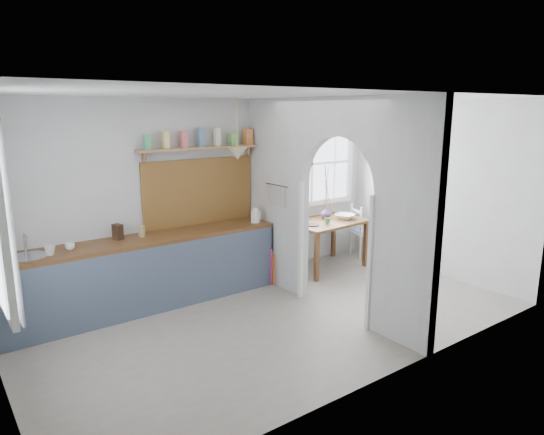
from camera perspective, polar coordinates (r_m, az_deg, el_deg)
floor at (r=5.92m, az=1.04°, el=-11.83°), size 5.80×3.20×0.01m
ceiling at (r=5.40m, az=1.15°, el=14.20°), size 5.80×3.20×0.01m
walls at (r=5.52m, az=1.09°, el=0.57°), size 5.81×3.21×2.60m
partition at (r=5.97m, az=6.12°, el=2.90°), size 0.12×3.20×2.60m
nook_window at (r=7.79m, az=4.69°, el=6.29°), size 1.76×0.10×1.30m
counter at (r=6.33m, az=-14.64°, el=-6.18°), size 3.50×0.60×0.90m
sink at (r=5.86m, az=-26.66°, el=-4.21°), size 0.40×0.40×0.02m
backsplash at (r=6.71m, az=-8.52°, el=3.02°), size 1.65×0.03×0.90m
shelf at (r=6.56m, az=-8.35°, el=8.55°), size 1.75×0.20×0.21m
pendant_lamp at (r=6.45m, az=-4.07°, el=7.50°), size 0.26×0.26×0.16m
utensil_rail at (r=6.56m, az=0.56°, el=3.83°), size 0.02×0.50×0.02m
dining_table at (r=7.65m, az=6.35°, el=-3.18°), size 1.27×0.89×0.76m
chair_left at (r=7.11m, az=0.25°, el=-3.41°), size 0.50×0.50×0.98m
chair_right at (r=8.33m, az=10.97°, el=-1.53°), size 0.53×0.53×0.90m
kettle at (r=6.78m, az=-1.98°, el=0.27°), size 0.18×0.15×0.21m
mug_a at (r=5.79m, az=-24.67°, el=-3.54°), size 0.14×0.14×0.11m
mug_b at (r=5.93m, az=-22.69°, el=-3.14°), size 0.11×0.11×0.08m
knife_block at (r=6.18m, az=-17.69°, el=-1.62°), size 0.12×0.14×0.19m
jar at (r=6.23m, az=-15.08°, el=-1.59°), size 0.09×0.09×0.14m
towel_magenta at (r=6.88m, az=-0.08°, el=-5.82°), size 0.02×0.03×0.52m
towel_orange at (r=6.84m, az=0.22°, el=-6.15°), size 0.02×0.03×0.45m
bowl at (r=7.74m, az=8.59°, el=0.12°), size 0.40×0.40×0.08m
table_cup at (r=7.38m, az=6.53°, el=-0.38°), size 0.12×0.12×0.09m
plate at (r=7.24m, az=4.82°, el=-0.89°), size 0.20×0.20×0.02m
vase at (r=7.72m, az=6.35°, el=0.56°), size 0.22×0.22×0.18m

